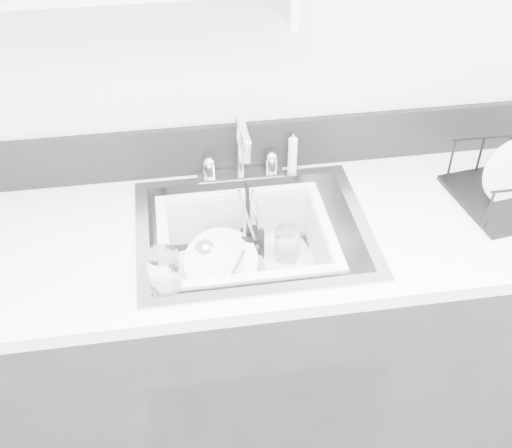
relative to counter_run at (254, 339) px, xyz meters
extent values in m
cube|color=silver|center=(0.00, 0.30, 0.84)|extent=(3.50, 0.02, 2.60)
cube|color=#252528|center=(0.00, 0.00, -0.02)|extent=(3.20, 0.62, 0.88)
cube|color=white|center=(0.00, 0.00, 0.44)|extent=(3.20, 0.62, 0.04)
cube|color=black|center=(0.00, 0.30, 0.54)|extent=(3.20, 0.02, 0.16)
cube|color=silver|center=(0.00, 0.25, 0.47)|extent=(0.26, 0.06, 0.02)
cylinder|color=silver|center=(-0.10, 0.25, 0.50)|extent=(0.04, 0.04, 0.05)
cylinder|color=silver|center=(0.10, 0.25, 0.50)|extent=(0.04, 0.04, 0.05)
cylinder|color=silver|center=(0.00, 0.25, 0.57)|extent=(0.02, 0.02, 0.20)
cylinder|color=silver|center=(0.00, 0.18, 0.68)|extent=(0.02, 0.15, 0.02)
cylinder|color=silver|center=(0.16, 0.25, 0.53)|extent=(0.03, 0.03, 0.14)
cube|color=silver|center=(0.13, 0.23, 1.00)|extent=(0.02, 0.14, 0.10)
cylinder|color=white|center=(-0.08, -0.01, 0.32)|extent=(0.23, 0.23, 0.01)
cylinder|color=white|center=(-0.08, -0.01, 0.33)|extent=(0.22, 0.22, 0.01)
cylinder|color=white|center=(-0.09, -0.01, 0.36)|extent=(0.26, 0.25, 0.09)
cylinder|color=black|center=(0.01, 0.06, 0.35)|extent=(0.07, 0.07, 0.09)
cylinder|color=silver|center=(-0.01, 0.07, 0.44)|extent=(0.01, 0.05, 0.18)
cylinder|color=silver|center=(0.02, 0.05, 0.43)|extent=(0.02, 0.04, 0.16)
cylinder|color=black|center=(0.00, 0.06, 0.45)|extent=(0.01, 0.05, 0.20)
cylinder|color=white|center=(0.11, 0.04, 0.36)|extent=(0.08, 0.08, 0.10)
cylinder|color=white|center=(-0.25, -0.19, 0.52)|extent=(0.08, 0.08, 0.11)
imported|color=white|center=(0.08, -0.07, 0.32)|extent=(0.11, 0.11, 0.03)
camera|label=1|loc=(-0.20, -1.34, 1.59)|focal=45.00mm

